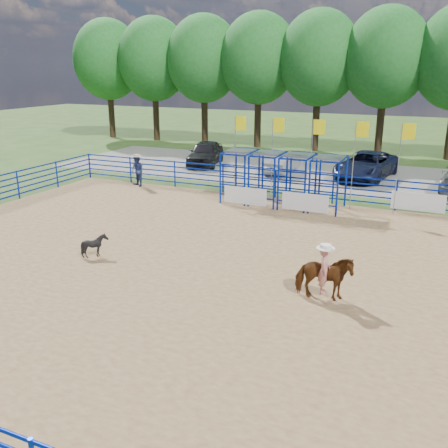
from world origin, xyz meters
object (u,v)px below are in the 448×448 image
Objects in this scene: horse_and_rider at (324,273)px; car_c at (366,165)px; car_b at (282,162)px; spectator_cowboy at (137,171)px; calf at (95,245)px; car_a at (206,153)px.

car_c is (-1.58, 17.70, -0.05)m from horse_and_rider.
car_c is (5.23, 0.45, 0.14)m from car_b.
car_c is (11.54, 7.61, -0.11)m from spectator_cowboy.
calf is 0.47× the size of spectator_cowboy.
car_b is (1.50, 17.16, 0.23)m from calf.
calf is at bearing 84.90° from car_b.
car_b is at bearing 111.56° from horse_and_rider.
car_b is at bearing 48.59° from spectator_cowboy.
spectator_cowboy is at bearing 48.48° from car_b.
car_b is at bearing -166.03° from car_c.
spectator_cowboy is 0.45× the size of car_b.
horse_and_rider is 17.77m from car_c.
car_b is (-6.82, 17.25, -0.19)m from horse_and_rider.
horse_and_rider reaches higher than spectator_cowboy.
horse_and_rider is at bearing 111.46° from car_b.
spectator_cowboy is at bearing -108.31° from car_a.
car_c is at bearing 33.39° from spectator_cowboy.
car_a is 0.83× the size of car_c.
horse_and_rider is 0.50× the size of car_a.
calf is 11.11m from spectator_cowboy.
spectator_cowboy is (-4.81, 10.00, 0.48)m from calf.
car_a is (-4.19, 17.53, 0.39)m from calf.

